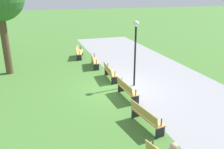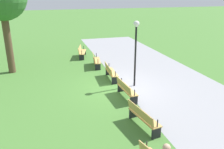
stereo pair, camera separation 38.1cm
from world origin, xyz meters
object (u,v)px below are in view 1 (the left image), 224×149
object	(u,v)px
bench_1	(94,60)
bench_4	(146,116)
lamp_post	(136,41)
bench_0	(79,52)
bench_2	(110,72)
bench_3	(127,89)

from	to	relation	value
bench_1	bench_4	xyz separation A→B (m)	(8.22, 0.00, 0.00)
bench_4	lamp_post	size ratio (longest dim) A/B	0.50
bench_0	bench_2	distance (m)	5.49
bench_3	lamp_post	size ratio (longest dim) A/B	0.49
bench_1	bench_2	xyz separation A→B (m)	(2.73, 0.28, 0.00)
bench_0	bench_3	distance (m)	8.22
bench_4	bench_3	bearing A→B (deg)	165.14
bench_1	lamp_post	size ratio (longest dim) A/B	0.50
bench_0	bench_4	bearing A→B (deg)	17.85
bench_0	bench_3	world-z (taller)	same
bench_4	bench_0	bearing A→B (deg)	174.03
bench_4	bench_1	bearing A→B (deg)	171.07
lamp_post	bench_3	bearing A→B (deg)	-36.12
bench_3	bench_2	bearing A→B (deg)	177.02
bench_1	bench_2	distance (m)	2.75
bench_2	lamp_post	distance (m)	2.68
bench_1	lamp_post	bearing A→B (deg)	26.32
bench_3	lamp_post	xyz separation A→B (m)	(-1.37, 1.00, 2.07)
bench_0	bench_3	size ratio (longest dim) A/B	1.02
bench_4	lamp_post	distance (m)	4.78
bench_3	bench_4	bearing A→B (deg)	-8.90
bench_2	bench_4	world-z (taller)	same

